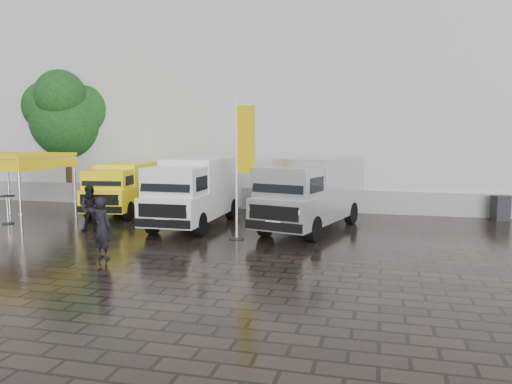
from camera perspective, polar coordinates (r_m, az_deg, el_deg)
ground at (r=15.36m, az=-1.98°, el=-6.43°), size 120.00×120.00×0.00m
exhibition_hall at (r=30.55m, az=10.27°, el=11.25°), size 44.00×16.00×12.00m
hall_plinth at (r=22.62m, az=8.56°, el=-1.00°), size 44.00×0.15×1.00m
van_yellow at (r=22.49m, az=-14.98°, el=0.35°), size 2.44×4.97×2.20m
van_white at (r=19.08m, az=-6.93°, el=-0.02°), size 1.97×5.91×2.56m
van_silver at (r=18.26m, az=6.41°, el=-0.22°), size 3.52×6.36×2.62m
canopy_tent at (r=21.67m, az=-26.23°, el=3.54°), size 3.47×3.47×2.72m
flagpole at (r=16.34m, az=-1.64°, el=3.32°), size 0.88×0.50×4.58m
tree at (r=27.59m, az=-20.66°, el=8.12°), size 3.82×3.94×6.85m
cocktail_table at (r=21.64m, az=-26.53°, el=-1.83°), size 0.60×0.60×1.11m
wheelie_bin at (r=22.47m, az=26.16°, el=-1.64°), size 0.75×0.75×1.01m
person_front at (r=14.57m, az=-17.13°, el=-3.95°), size 0.74×0.61×1.74m
person_tent at (r=18.72m, az=-18.34°, el=-1.82°), size 0.95×0.84×1.66m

